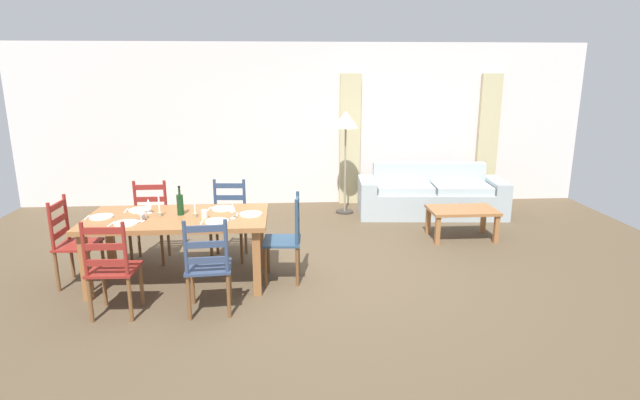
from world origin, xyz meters
name	(u,v)px	position (x,y,z in m)	size (l,w,h in m)	color
ground_plane	(315,275)	(0.00, 0.00, -0.01)	(9.60, 9.60, 0.02)	brown
wall_far	(303,125)	(0.00, 3.30, 1.35)	(9.60, 0.16, 2.70)	silver
curtain_panel_left	(350,140)	(0.78, 3.16, 1.10)	(0.35, 0.08, 2.20)	tan
curtain_panel_right	(488,139)	(3.18, 3.16, 1.10)	(0.35, 0.08, 2.20)	tan
dining_table	(177,224)	(-1.47, -0.13, 0.66)	(1.90, 0.96, 0.75)	#966035
dining_chair_near_left	(112,268)	(-1.93, -0.88, 0.48)	(0.43, 0.41, 0.96)	maroon
dining_chair_near_right	(208,266)	(-1.05, -0.89, 0.48)	(0.45, 0.43, 0.96)	#303F5C
dining_chair_far_left	(150,222)	(-1.96, 0.60, 0.48)	(0.42, 0.40, 0.96)	maroon
dining_chair_far_right	(229,220)	(-1.02, 0.62, 0.48)	(0.45, 0.43, 0.96)	navy
dining_chair_head_west	(73,242)	(-2.59, -0.10, 0.48)	(0.41, 0.43, 0.96)	maroon
dining_chair_head_east	(287,238)	(-0.31, -0.13, 0.48)	(0.42, 0.44, 0.96)	navy
dinner_plate_near_left	(126,223)	(-1.92, -0.38, 0.76)	(0.24, 0.24, 0.02)	white
fork_near_left	(111,224)	(-2.07, -0.38, 0.75)	(0.02, 0.17, 0.01)	silver
dinner_plate_near_right	(217,221)	(-1.02, -0.38, 0.76)	(0.24, 0.24, 0.02)	white
fork_near_right	(202,222)	(-1.17, -0.38, 0.75)	(0.02, 0.17, 0.01)	silver
dinner_plate_far_left	(140,210)	(-1.92, 0.12, 0.76)	(0.24, 0.24, 0.02)	white
fork_far_left	(126,211)	(-2.07, 0.12, 0.75)	(0.02, 0.17, 0.01)	silver
dinner_plate_far_right	(223,208)	(-1.02, 0.12, 0.76)	(0.24, 0.24, 0.02)	white
fork_far_right	(209,209)	(-1.17, 0.12, 0.75)	(0.02, 0.17, 0.01)	silver
dinner_plate_head_west	(101,217)	(-2.25, -0.13, 0.76)	(0.24, 0.24, 0.02)	white
fork_head_west	(87,218)	(-2.40, -0.13, 0.75)	(0.02, 0.17, 0.01)	silver
dinner_plate_head_east	(251,214)	(-0.69, -0.13, 0.76)	(0.24, 0.24, 0.02)	white
fork_head_east	(237,215)	(-0.84, -0.13, 0.75)	(0.02, 0.17, 0.01)	silver
wine_bottle	(180,204)	(-1.44, -0.07, 0.87)	(0.07, 0.07, 0.32)	#143819
wine_glass_near_left	(141,211)	(-1.79, -0.28, 0.86)	(0.06, 0.06, 0.16)	white
wine_glass_near_right	(232,208)	(-0.87, -0.25, 0.86)	(0.06, 0.06, 0.16)	white
wine_glass_far_left	(148,203)	(-1.80, 0.02, 0.86)	(0.06, 0.06, 0.16)	white
coffee_cup_primary	(204,214)	(-1.17, -0.22, 0.80)	(0.07, 0.07, 0.09)	beige
coffee_cup_secondary	(143,214)	(-1.80, -0.19, 0.80)	(0.07, 0.07, 0.09)	beige
candle_tall	(160,210)	(-1.65, -0.11, 0.82)	(0.05, 0.05, 0.23)	#998C66
candle_short	(195,213)	(-1.27, -0.17, 0.79)	(0.05, 0.05, 0.16)	#998C66
couch	(430,196)	(1.99, 2.35, 0.29)	(2.33, 0.97, 0.80)	#A1AEB3
coffee_table	(462,213)	(2.08, 1.13, 0.36)	(0.90, 0.56, 0.42)	#966035
standing_lamp	(346,126)	(0.63, 2.53, 1.41)	(0.40, 0.40, 1.64)	#332D28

